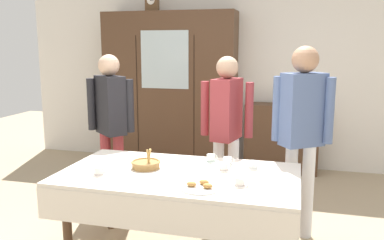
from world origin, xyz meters
The scene contains 19 objects.
back_wall centered at (0.00, 2.65, 1.35)m, with size 6.40×0.10×2.70m, color silver.
dining_table centered at (0.00, -0.24, 0.64)m, with size 1.86×1.02×0.73m.
wall_cabinet centered at (-0.90, 2.35, 1.09)m, with size 1.88×0.46×2.18m.
mantel_clock centered at (-1.15, 2.35, 2.30)m, with size 0.18×0.11×0.24m.
bookshelf_low centered at (0.68, 2.41, 0.46)m, with size 0.98×0.35×0.93m.
book_stack centered at (0.68, 2.41, 0.95)m, with size 0.17×0.19×0.05m.
tea_cup_near_right centered at (-0.58, -0.41, 0.76)m, with size 0.13×0.13×0.06m.
tea_cup_mid_left centered at (0.55, 0.06, 0.76)m, with size 0.13×0.13×0.06m.
tea_cup_back_edge centered at (0.51, -0.38, 0.75)m, with size 0.13×0.13×0.06m.
tea_cup_far_left centered at (0.18, 0.17, 0.75)m, with size 0.13×0.13×0.06m.
tea_cup_near_left centered at (0.33, -0.06, 0.76)m, with size 0.13×0.13×0.06m.
tea_cup_far_right centered at (0.33, 0.12, 0.76)m, with size 0.13×0.13×0.06m.
bread_basket centered at (-0.29, -0.16, 0.76)m, with size 0.24×0.24×0.16m.
pastry_plate centered at (0.25, -0.50, 0.74)m, with size 0.28×0.28×0.05m.
spoon_mid_right centered at (0.71, -0.07, 0.73)m, with size 0.12×0.02×0.01m.
spoon_far_right centered at (0.31, -0.22, 0.73)m, with size 0.12×0.02×0.01m.
person_by_cabinet centered at (0.92, 0.47, 1.05)m, with size 0.52×0.37×1.71m.
person_behind_table_left centered at (0.21, 0.74, 0.98)m, with size 0.52×0.39×1.61m.
person_near_right_end centered at (-1.00, 0.66, 0.99)m, with size 0.52×0.39×1.63m.
Camera 1 is at (0.88, -3.12, 1.71)m, focal length 37.72 mm.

